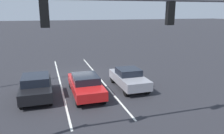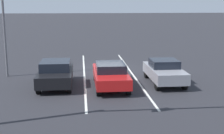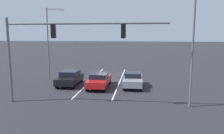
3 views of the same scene
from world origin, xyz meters
TOP-DOWN VIEW (x-y plane):
  - ground_plane at (0.00, 0.00)m, footprint 240.00×240.00m
  - lane_stripe_left_divider at (-1.61, 1.59)m, footprint 0.12×15.18m
  - lane_stripe_center_divider at (1.61, 1.59)m, footprint 0.12×15.18m
  - car_gray_leftlane_front at (-3.09, 4.33)m, footprint 1.78×4.09m
  - car_red_midlane_front at (0.16, 4.84)m, footprint 1.82×4.57m
  - car_black_rightlane_front at (3.26, 4.37)m, footprint 1.88×4.01m
  - traffic_signal_gantry at (2.32, 10.17)m, footprint 11.72×0.37m
  - street_lamp_right_shoulder at (6.37, 1.66)m, footprint 2.04×0.24m

SIDE VIEW (x-z plane):
  - ground_plane at x=0.00m, z-range 0.00..0.00m
  - lane_stripe_left_divider at x=-1.61m, z-range 0.00..0.01m
  - lane_stripe_center_divider at x=1.61m, z-range 0.00..0.01m
  - car_gray_leftlane_front at x=-3.09m, z-range 0.02..1.43m
  - car_red_midlane_front at x=0.16m, z-range 0.04..1.42m
  - car_black_rightlane_front at x=3.26m, z-range 0.02..1.48m
  - street_lamp_right_shoulder at x=6.37m, z-range 0.63..8.62m
  - traffic_signal_gantry at x=2.32m, z-range 1.52..7.84m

